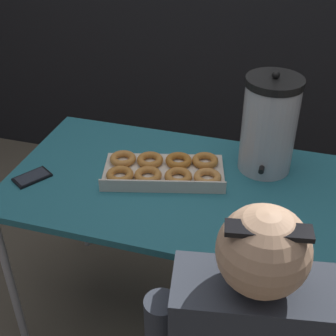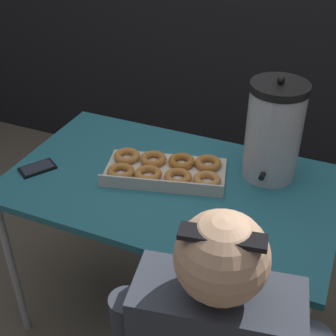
# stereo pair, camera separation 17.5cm
# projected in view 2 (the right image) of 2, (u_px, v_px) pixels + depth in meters

# --- Properties ---
(ground_plane) EXTENTS (12.00, 12.00, 0.00)m
(ground_plane) POSITION_uv_depth(u_px,v_px,m) (170.00, 314.00, 2.21)
(ground_plane) COLOR brown
(folding_table) EXTENTS (1.24, 0.74, 0.77)m
(folding_table) POSITION_uv_depth(u_px,v_px,m) (171.00, 193.00, 1.81)
(folding_table) COLOR #236675
(folding_table) RESTS_ON ground
(donut_box) EXTENTS (0.51, 0.35, 0.05)m
(donut_box) POSITION_uv_depth(u_px,v_px,m) (165.00, 170.00, 1.81)
(donut_box) COLOR beige
(donut_box) RESTS_ON folding_table
(coffee_urn) EXTENTS (0.21, 0.24, 0.41)m
(coffee_urn) POSITION_uv_depth(u_px,v_px,m) (274.00, 131.00, 1.72)
(coffee_urn) COLOR #B7B7BC
(coffee_urn) RESTS_ON folding_table
(cell_phone) EXTENTS (0.14, 0.16, 0.01)m
(cell_phone) POSITION_uv_depth(u_px,v_px,m) (37.00, 168.00, 1.84)
(cell_phone) COLOR black
(cell_phone) RESTS_ON folding_table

